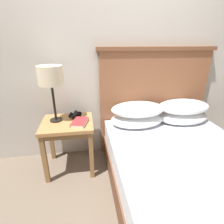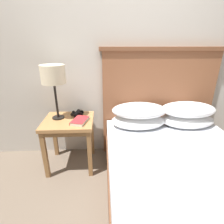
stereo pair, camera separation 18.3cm
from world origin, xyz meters
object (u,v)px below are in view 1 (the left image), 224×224
object	(u,v)px
bed	(185,170)
table_lamp	(51,77)
book_on_nightstand	(80,122)
binoculars_pair	(75,115)
nightstand	(68,129)

from	to	relation	value
bed	table_lamp	world-z (taller)	bed
book_on_nightstand	binoculars_pair	distance (m)	0.20
table_lamp	binoculars_pair	xyz separation A→B (m)	(0.20, 0.07, -0.44)
bed	book_on_nightstand	xyz separation A→B (m)	(-0.92, 0.52, 0.30)
table_lamp	book_on_nightstand	bearing A→B (deg)	-25.34
binoculars_pair	table_lamp	bearing A→B (deg)	-160.29
nightstand	bed	xyz separation A→B (m)	(1.05, -0.59, -0.19)
book_on_nightstand	binoculars_pair	xyz separation A→B (m)	(-0.05, 0.19, 0.01)
nightstand	book_on_nightstand	distance (m)	0.18
book_on_nightstand	table_lamp	bearing A→B (deg)	154.66
table_lamp	book_on_nightstand	xyz separation A→B (m)	(0.25, -0.12, -0.45)
nightstand	bed	distance (m)	1.22
bed	binoculars_pair	size ratio (longest dim) A/B	12.42
table_lamp	book_on_nightstand	size ratio (longest dim) A/B	2.38
nightstand	table_lamp	distance (m)	0.57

